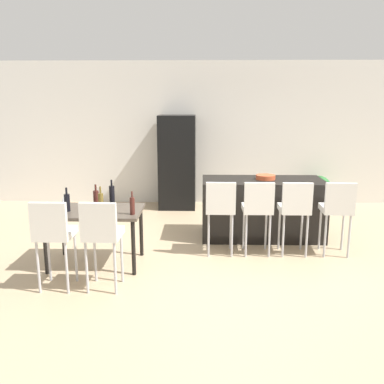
# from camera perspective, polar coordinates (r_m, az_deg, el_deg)

# --- Properties ---
(ground_plane) EXTENTS (10.00, 10.00, 0.00)m
(ground_plane) POSITION_cam_1_polar(r_m,az_deg,el_deg) (5.87, 5.04, -8.58)
(ground_plane) COLOR tan
(back_wall) EXTENTS (10.00, 0.12, 2.90)m
(back_wall) POSITION_cam_1_polar(r_m,az_deg,el_deg) (8.59, 3.92, 8.08)
(back_wall) COLOR silver
(back_wall) RESTS_ON ground_plane
(kitchen_island) EXTENTS (1.87, 0.83, 0.92)m
(kitchen_island) POSITION_cam_1_polar(r_m,az_deg,el_deg) (6.55, 9.68, -2.24)
(kitchen_island) COLOR black
(kitchen_island) RESTS_ON ground_plane
(bar_chair_left) EXTENTS (0.41, 0.41, 1.05)m
(bar_chair_left) POSITION_cam_1_polar(r_m,az_deg,el_deg) (5.66, 3.96, -1.95)
(bar_chair_left) COLOR silver
(bar_chair_left) RESTS_ON ground_plane
(bar_chair_middle) EXTENTS (0.40, 0.40, 1.05)m
(bar_chair_middle) POSITION_cam_1_polar(r_m,az_deg,el_deg) (5.71, 9.11, -1.96)
(bar_chair_middle) COLOR silver
(bar_chair_middle) RESTS_ON ground_plane
(bar_chair_right) EXTENTS (0.40, 0.40, 1.05)m
(bar_chair_right) POSITION_cam_1_polar(r_m,az_deg,el_deg) (5.80, 14.11, -1.96)
(bar_chair_right) COLOR silver
(bar_chair_right) RESTS_ON ground_plane
(bar_chair_far) EXTENTS (0.42, 0.42, 1.05)m
(bar_chair_far) POSITION_cam_1_polar(r_m,az_deg,el_deg) (5.95, 19.53, -1.93)
(bar_chair_far) COLOR silver
(bar_chair_far) RESTS_ON ground_plane
(dining_table) EXTENTS (1.21, 0.78, 0.74)m
(dining_table) POSITION_cam_1_polar(r_m,az_deg,el_deg) (5.45, -13.33, -3.23)
(dining_table) COLOR #4C4238
(dining_table) RESTS_ON ground_plane
(dining_chair_near) EXTENTS (0.41, 0.41, 1.05)m
(dining_chair_near) POSITION_cam_1_polar(r_m,az_deg,el_deg) (4.84, -18.71, -5.14)
(dining_chair_near) COLOR silver
(dining_chair_near) RESTS_ON ground_plane
(dining_chair_far) EXTENTS (0.42, 0.42, 1.05)m
(dining_chair_far) POSITION_cam_1_polar(r_m,az_deg,el_deg) (4.68, -12.43, -5.34)
(dining_chair_far) COLOR silver
(dining_chair_far) RESTS_ON ground_plane
(wine_bottle_far) EXTENTS (0.07, 0.07, 0.34)m
(wine_bottle_far) POSITION_cam_1_polar(r_m,az_deg,el_deg) (5.24, -12.52, -1.44)
(wine_bottle_far) COLOR brown
(wine_bottle_far) RESTS_ON dining_table
(wine_bottle_middle) EXTENTS (0.06, 0.06, 0.29)m
(wine_bottle_middle) POSITION_cam_1_polar(r_m,az_deg,el_deg) (5.11, -8.29, -1.86)
(wine_bottle_middle) COLOR #471E19
(wine_bottle_middle) RESTS_ON dining_table
(wine_bottle_right) EXTENTS (0.07, 0.07, 0.31)m
(wine_bottle_right) POSITION_cam_1_polar(r_m,az_deg,el_deg) (5.43, -16.94, -1.36)
(wine_bottle_right) COLOR black
(wine_bottle_right) RESTS_ON dining_table
(wine_bottle_near) EXTENTS (0.07, 0.07, 0.30)m
(wine_bottle_near) POSITION_cam_1_polar(r_m,az_deg,el_deg) (5.57, -13.16, -0.84)
(wine_bottle_near) COLOR #471E19
(wine_bottle_near) RESTS_ON dining_table
(wine_bottle_corner) EXTENTS (0.07, 0.07, 0.34)m
(wine_bottle_corner) POSITION_cam_1_polar(r_m,az_deg,el_deg) (5.65, -11.05, -0.36)
(wine_bottle_corner) COLOR black
(wine_bottle_corner) RESTS_ON dining_table
(wine_glass_left) EXTENTS (0.07, 0.07, 0.17)m
(wine_glass_left) POSITION_cam_1_polar(r_m,az_deg,el_deg) (5.29, -17.73, -1.70)
(wine_glass_left) COLOR silver
(wine_glass_left) RESTS_ON dining_table
(wine_glass_end) EXTENTS (0.07, 0.07, 0.17)m
(wine_glass_end) POSITION_cam_1_polar(r_m,az_deg,el_deg) (5.34, -19.39, -1.70)
(wine_glass_end) COLOR silver
(wine_glass_end) RESTS_ON dining_table
(wine_glass_inner) EXTENTS (0.07, 0.07, 0.17)m
(wine_glass_inner) POSITION_cam_1_polar(r_m,az_deg,el_deg) (5.54, -17.35, -1.05)
(wine_glass_inner) COLOR silver
(wine_glass_inner) RESTS_ON dining_table
(refrigerator) EXTENTS (0.72, 0.68, 1.84)m
(refrigerator) POSITION_cam_1_polar(r_m,az_deg,el_deg) (8.22, -2.06, 4.18)
(refrigerator) COLOR black
(refrigerator) RESTS_ON ground_plane
(fruit_bowl) EXTENTS (0.30, 0.30, 0.07)m
(fruit_bowl) POSITION_cam_1_polar(r_m,az_deg,el_deg) (6.48, 10.17, 2.05)
(fruit_bowl) COLOR #C6512D
(fruit_bowl) RESTS_ON kitchen_island
(potted_plant) EXTENTS (0.45, 0.45, 0.65)m
(potted_plant) POSITION_cam_1_polar(r_m,az_deg,el_deg) (8.62, 17.21, 0.42)
(potted_plant) COLOR beige
(potted_plant) RESTS_ON ground_plane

